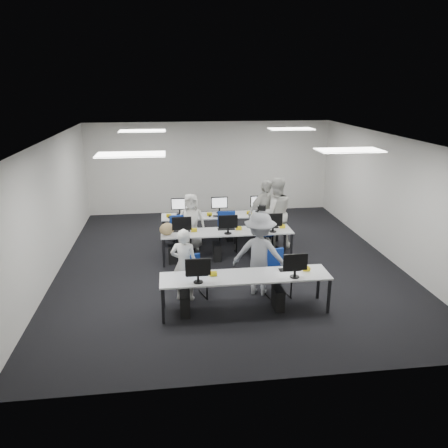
{
  "coord_description": "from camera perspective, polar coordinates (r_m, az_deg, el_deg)",
  "views": [
    {
      "loc": [
        -1.35,
        -9.79,
        4.18
      ],
      "look_at": [
        -0.11,
        -0.05,
        1.0
      ],
      "focal_mm": 35.0,
      "sensor_mm": 36.0,
      "label": 1
    }
  ],
  "objects": [
    {
      "name": "equipment_mid",
      "position": [
        10.74,
        -0.61,
        -2.89
      ],
      "size": [
        2.91,
        0.41,
        1.19
      ],
      "color": "white",
      "rests_on": "desk_mid"
    },
    {
      "name": "equipment_front",
      "position": [
        8.38,
        1.48,
        -9.18
      ],
      "size": [
        2.51,
        0.41,
        1.19
      ],
      "color": "#0D4EB5",
      "rests_on": "desk_front"
    },
    {
      "name": "room",
      "position": [
        10.24,
        0.55,
        2.78
      ],
      "size": [
        9.0,
        9.02,
        3.0
      ],
      "color": "black",
      "rests_on": "ground"
    },
    {
      "name": "chair_6",
      "position": [
        11.51,
        0.42,
        -1.77
      ],
      "size": [
        0.53,
        0.56,
        0.93
      ],
      "rotation": [
        0.0,
        0.0,
        -0.16
      ],
      "color": "navy",
      "rests_on": "ground"
    },
    {
      "name": "chair_3",
      "position": [
        11.41,
        0.42,
        -1.87
      ],
      "size": [
        0.5,
        0.54,
        0.98
      ],
      "rotation": [
        0.0,
        0.0,
        -0.03
      ],
      "color": "navy",
      "rests_on": "ground"
    },
    {
      "name": "chair_2",
      "position": [
        11.25,
        -5.7,
        -2.3
      ],
      "size": [
        0.55,
        0.58,
        0.95
      ],
      "rotation": [
        0.0,
        0.0,
        0.18
      ],
      "color": "navy",
      "rests_on": "ground"
    },
    {
      "name": "photographer",
      "position": [
        8.91,
        4.68,
        -3.92
      ],
      "size": [
        1.27,
        0.99,
        1.73
      ],
      "primitive_type": "imported",
      "rotation": [
        0.0,
        0.0,
        2.79
      ],
      "color": "gray",
      "rests_on": "ground"
    },
    {
      "name": "chair_5",
      "position": [
        11.49,
        -5.36,
        -2.02
      ],
      "size": [
        0.47,
        0.5,
        0.86
      ],
      "rotation": [
        0.0,
        0.0,
        -0.11
      ],
      "color": "navy",
      "rests_on": "ground"
    },
    {
      "name": "chair_0",
      "position": [
        8.97,
        -3.93,
        -7.91
      ],
      "size": [
        0.54,
        0.56,
        0.86
      ],
      "rotation": [
        0.0,
        0.0,
        0.3
      ],
      "color": "navy",
      "rests_on": "ground"
    },
    {
      "name": "chair_7",
      "position": [
        11.68,
        5.69,
        -1.62
      ],
      "size": [
        0.57,
        0.6,
        0.9
      ],
      "rotation": [
        0.0,
        0.0,
        0.33
      ],
      "color": "navy",
      "rests_on": "ground"
    },
    {
      "name": "student_0",
      "position": [
        8.72,
        -5.23,
        -5.31
      ],
      "size": [
        0.62,
        0.49,
        1.49
      ],
      "primitive_type": "imported",
      "rotation": [
        0.0,
        0.0,
        2.88
      ],
      "color": "beige",
      "rests_on": "ground"
    },
    {
      "name": "equipment_back",
      "position": [
        12.13,
        0.39,
        -0.42
      ],
      "size": [
        2.91,
        0.41,
        1.19
      ],
      "color": "white",
      "rests_on": "desk_back"
    },
    {
      "name": "chair_1",
      "position": [
        9.09,
        6.9,
        -7.47
      ],
      "size": [
        0.55,
        0.59,
        0.94
      ],
      "rotation": [
        0.0,
        0.0,
        0.21
      ],
      "color": "navy",
      "rests_on": "ground"
    },
    {
      "name": "student_3",
      "position": [
        11.6,
        5.37,
        1.41
      ],
      "size": [
        1.13,
        0.82,
        1.78
      ],
      "primitive_type": "imported",
      "rotation": [
        0.0,
        0.0,
        0.42
      ],
      "color": "beige",
      "rests_on": "ground"
    },
    {
      "name": "desk_mid",
      "position": [
        10.67,
        0.39,
        -1.19
      ],
      "size": [
        3.2,
        0.7,
        0.73
      ],
      "color": "#B0B2B5",
      "rests_on": "ground"
    },
    {
      "name": "desk_front",
      "position": [
        8.28,
        2.8,
        -7.05
      ],
      "size": [
        3.2,
        0.7,
        0.73
      ],
      "color": "#B0B2B5",
      "rests_on": "ground"
    },
    {
      "name": "desk_back",
      "position": [
        11.99,
        -0.5,
        0.98
      ],
      "size": [
        3.2,
        0.7,
        0.73
      ],
      "color": "#B0B2B5",
      "rests_on": "ground"
    },
    {
      "name": "ceiling_panels",
      "position": [
        9.95,
        0.57,
        11.06
      ],
      "size": [
        5.2,
        4.6,
        0.02
      ],
      "color": "white",
      "rests_on": "room"
    },
    {
      "name": "handbag",
      "position": [
        10.42,
        -7.46,
        -0.66
      ],
      "size": [
        0.42,
        0.33,
        0.3
      ],
      "primitive_type": "ellipsoid",
      "rotation": [
        0.0,
        0.0,
        0.3
      ],
      "color": "#A38C54",
      "rests_on": "desk_mid"
    },
    {
      "name": "student_2",
      "position": [
        11.35,
        -4.31,
        0.28
      ],
      "size": [
        0.75,
        0.5,
        1.49
      ],
      "primitive_type": "imported",
      "rotation": [
        0.0,
        0.0,
        -0.04
      ],
      "color": "beige",
      "rests_on": "ground"
    },
    {
      "name": "dslr_camera",
      "position": [
        8.79,
        5.0,
        2.11
      ],
      "size": [
        0.19,
        0.22,
        0.1
      ],
      "primitive_type": "cube",
      "rotation": [
        0.0,
        0.0,
        2.79
      ],
      "color": "black",
      "rests_on": "photographer"
    },
    {
      "name": "chair_4",
      "position": [
        11.43,
        5.1,
        -2.05
      ],
      "size": [
        0.45,
        0.49,
        0.9
      ],
      "rotation": [
        0.0,
        0.0,
        0.02
      ],
      "color": "navy",
      "rests_on": "ground"
    },
    {
      "name": "student_1",
      "position": [
        11.5,
        6.74,
        1.46
      ],
      "size": [
        0.92,
        0.71,
        1.88
      ],
      "primitive_type": "imported",
      "rotation": [
        0.0,
        0.0,
        3.15
      ],
      "color": "beige",
      "rests_on": "ground"
    }
  ]
}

